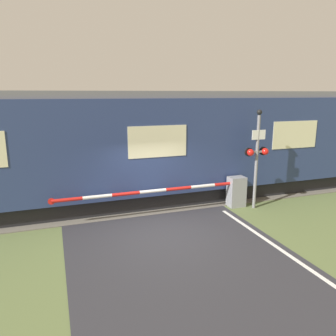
{
  "coord_description": "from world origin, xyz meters",
  "views": [
    {
      "loc": [
        -2.86,
        -8.6,
        4.05
      ],
      "look_at": [
        0.85,
        1.95,
        1.49
      ],
      "focal_mm": 35.0,
      "sensor_mm": 36.0,
      "label": 1
    }
  ],
  "objects": [
    {
      "name": "signal_post",
      "position": [
        3.8,
        0.97,
        2.0
      ],
      "size": [
        0.9,
        0.26,
        3.52
      ],
      "color": "gray",
      "rests_on": "ground_plane"
    },
    {
      "name": "ground_plane",
      "position": [
        0.0,
        0.0,
        0.0
      ],
      "size": [
        80.0,
        80.0,
        0.0
      ],
      "primitive_type": "plane",
      "color": "#5B6B3D"
    },
    {
      "name": "train",
      "position": [
        0.39,
        3.06,
        2.11
      ],
      "size": [
        20.25,
        2.8,
        4.13
      ],
      "color": "black",
      "rests_on": "ground_plane"
    },
    {
      "name": "track_bed",
      "position": [
        0.0,
        3.06,
        0.02
      ],
      "size": [
        36.0,
        3.2,
        0.13
      ],
      "color": "#666056",
      "rests_on": "ground_plane"
    },
    {
      "name": "crossing_barrier",
      "position": [
        2.62,
        1.35,
        0.63
      ],
      "size": [
        6.75,
        0.44,
        1.1
      ],
      "color": "gray",
      "rests_on": "ground_plane"
    }
  ]
}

